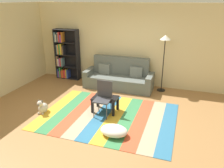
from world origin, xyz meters
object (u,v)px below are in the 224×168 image
Objects in this scene: standing_lamp at (165,45)px; pouf at (114,131)px; couch at (119,78)px; bookshelf at (65,56)px; dog at (43,107)px; coffee_table at (105,100)px; tv_remote at (105,97)px; folding_chair at (104,95)px.

pouf is at bearing -102.62° from standing_lamp.
bookshelf is at bearing 172.60° from couch.
couch is 5.69× the size of dog.
couch reaches higher than coffee_table.
couch is 1.79m from tv_remote.
coffee_table is 0.09m from tv_remote.
pouf is 1.52× the size of dog.
bookshelf is at bearing 138.65° from coffee_table.
standing_lamp reaches higher than pouf.
dog is at bearing 169.04° from pouf.
pouf is 2.13m from dog.
folding_chair reaches higher than pouf.
bookshelf reaches higher than couch.
dog is at bearing -108.90° from folding_chair.
pouf is at bearing -60.37° from coffee_table.
bookshelf is 3.15m from tv_remote.
tv_remote is (-0.56, 0.99, 0.29)m from pouf.
tv_remote is 0.20m from folding_chair.
bookshelf is at bearing 133.51° from pouf.
coffee_table is at bearing -84.91° from couch.
bookshelf is 3.61m from standing_lamp.
couch is at bearing 95.09° from coffee_table.
bookshelf is at bearing 106.96° from dog.
tv_remote is at bearing -122.08° from standing_lamp.
standing_lamp is 2.54m from tv_remote.
standing_lamp reaches higher than couch.
dog is at bearing -158.41° from coffee_table.
tv_remote is at bearing 150.74° from folding_chair.
standing_lamp is (3.55, -0.12, 0.63)m from bookshelf.
standing_lamp is at bearing 115.68° from folding_chair.
standing_lamp is 1.99× the size of folding_chair.
standing_lamp is at bearing -1.89° from bookshelf.
coffee_table is at bearing 21.59° from dog.
dog is at bearing -119.91° from couch.
bookshelf is 2.77× the size of coffee_table.
couch is at bearing 150.84° from folding_chair.
pouf is 0.67× the size of folding_chair.
bookshelf is 2.86m from dog.
folding_chair is (2.35, -2.22, -0.33)m from bookshelf.
standing_lamp is (1.23, 1.93, 1.17)m from coffee_table.
bookshelf is 4.27m from pouf.
couch is 2.51× the size of folding_chair.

